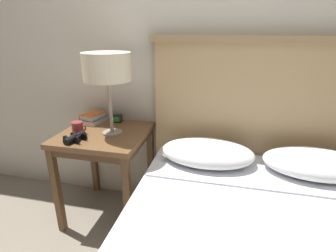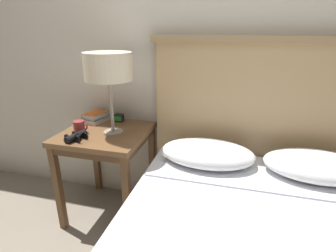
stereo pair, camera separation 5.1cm
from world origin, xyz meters
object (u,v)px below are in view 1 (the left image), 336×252
(coffee_mug, at_px, (78,128))
(nightstand, at_px, (105,144))
(book_stacked_on_top, at_px, (93,115))
(alarm_clock, at_px, (117,118))
(book_on_nightstand, at_px, (93,120))
(table_lamp, at_px, (107,68))
(binoculars_pair, at_px, (75,138))

(coffee_mug, bearing_deg, nightstand, 25.46)
(book_stacked_on_top, xyz_separation_m, alarm_clock, (0.18, 0.04, -0.02))
(book_stacked_on_top, distance_m, coffee_mug, 0.24)
(book_on_nightstand, bearing_deg, book_stacked_on_top, -130.47)
(table_lamp, bearing_deg, alarm_clock, 105.45)
(coffee_mug, bearing_deg, binoculars_pair, -67.99)
(table_lamp, bearing_deg, binoculars_pair, -136.51)
(book_stacked_on_top, bearing_deg, binoculars_pair, -79.90)
(nightstand, relative_size, coffee_mug, 6.59)
(book_on_nightstand, relative_size, coffee_mug, 2.01)
(coffee_mug, height_order, alarm_clock, coffee_mug)
(book_on_nightstand, bearing_deg, binoculars_pair, -80.01)
(book_stacked_on_top, distance_m, alarm_clock, 0.19)
(table_lamp, bearing_deg, coffee_mug, -166.81)
(nightstand, relative_size, book_stacked_on_top, 3.55)
(table_lamp, xyz_separation_m, alarm_clock, (-0.06, 0.23, -0.41))
(alarm_clock, bearing_deg, nightstand, -92.17)
(book_on_nightstand, xyz_separation_m, alarm_clock, (0.18, 0.04, 0.01))
(nightstand, distance_m, book_on_nightstand, 0.26)
(nightstand, bearing_deg, alarm_clock, 87.83)
(nightstand, height_order, coffee_mug, coffee_mug)
(book_on_nightstand, distance_m, alarm_clock, 0.18)
(book_stacked_on_top, relative_size, binoculars_pair, 1.16)
(coffee_mug, xyz_separation_m, alarm_clock, (0.16, 0.28, -0.01))
(binoculars_pair, relative_size, coffee_mug, 1.60)
(coffee_mug, relative_size, alarm_clock, 1.47)
(nightstand, bearing_deg, table_lamp, -15.86)
(binoculars_pair, xyz_separation_m, alarm_clock, (0.11, 0.40, 0.01))
(nightstand, height_order, table_lamp, table_lamp)
(nightstand, relative_size, book_on_nightstand, 3.29)
(book_on_nightstand, distance_m, book_stacked_on_top, 0.04)
(table_lamp, height_order, coffee_mug, table_lamp)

